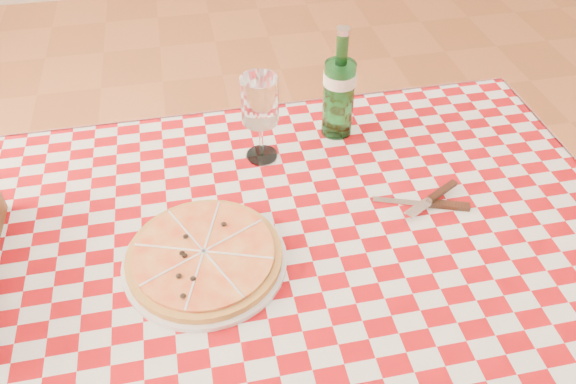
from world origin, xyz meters
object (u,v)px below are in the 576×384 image
Objects in this scene: dining_table at (303,266)px; water_bottle at (339,83)px; pizza_plate at (204,256)px; wine_glass at (260,119)px.

water_bottle is (0.15, 0.31, 0.23)m from dining_table.
water_bottle reaches higher than pizza_plate.
water_bottle is at bearing 44.88° from pizza_plate.
wine_glass is at bearing 61.58° from pizza_plate.
pizza_plate is at bearing -135.12° from water_bottle.
dining_table is 0.32m from wine_glass.
wine_glass is at bearing -163.53° from water_bottle.
pizza_plate is at bearing -118.42° from wine_glass.
wine_glass is (-0.19, -0.06, -0.03)m from water_bottle.
water_bottle is 0.20m from wine_glass.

